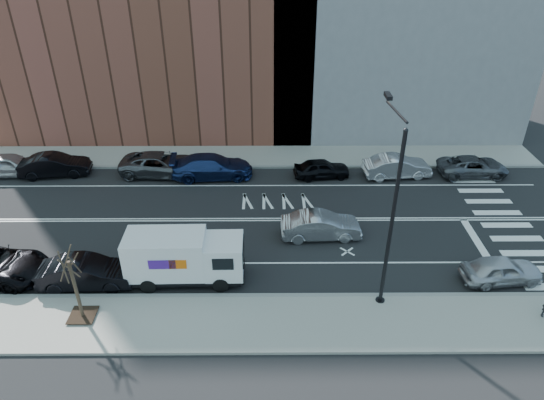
{
  "coord_description": "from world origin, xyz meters",
  "views": [
    {
      "loc": [
        1.68,
        -24.98,
        16.28
      ],
      "look_at": [
        1.82,
        -0.0,
        1.4
      ],
      "focal_mm": 32.0,
      "sensor_mm": 36.0,
      "label": 1
    }
  ],
  "objects_px": {
    "far_parked_b": "(55,165)",
    "driving_sedan": "(321,226)",
    "fedex_van": "(184,257)",
    "far_parked_a": "(10,165)",
    "near_parked_front": "(501,270)"
  },
  "relations": [
    {
      "from": "far_parked_b",
      "to": "driving_sedan",
      "type": "xyz_separation_m",
      "value": [
        18.22,
        -7.76,
        -0.04
      ]
    },
    {
      "from": "fedex_van",
      "to": "driving_sedan",
      "type": "bearing_deg",
      "value": 26.55
    },
    {
      "from": "far_parked_a",
      "to": "far_parked_b",
      "type": "height_order",
      "value": "far_parked_a"
    },
    {
      "from": "far_parked_b",
      "to": "driving_sedan",
      "type": "relative_size",
      "value": 1.05
    },
    {
      "from": "fedex_van",
      "to": "far_parked_a",
      "type": "xyz_separation_m",
      "value": [
        -14.16,
        11.6,
        -0.62
      ]
    },
    {
      "from": "far_parked_a",
      "to": "far_parked_b",
      "type": "xyz_separation_m",
      "value": [
        3.2,
        -0.07,
        -0.01
      ]
    },
    {
      "from": "far_parked_b",
      "to": "far_parked_a",
      "type": "bearing_deg",
      "value": 81.13
    },
    {
      "from": "far_parked_b",
      "to": "fedex_van",
      "type": "bearing_deg",
      "value": -144.11
    },
    {
      "from": "driving_sedan",
      "to": "far_parked_a",
      "type": "bearing_deg",
      "value": 66.92
    },
    {
      "from": "far_parked_b",
      "to": "near_parked_front",
      "type": "height_order",
      "value": "far_parked_b"
    },
    {
      "from": "driving_sedan",
      "to": "fedex_van",
      "type": "bearing_deg",
      "value": 114.46
    },
    {
      "from": "far_parked_a",
      "to": "driving_sedan",
      "type": "distance_m",
      "value": 22.8
    },
    {
      "from": "far_parked_b",
      "to": "driving_sedan",
      "type": "bearing_deg",
      "value": -120.71
    },
    {
      "from": "far_parked_a",
      "to": "driving_sedan",
      "type": "height_order",
      "value": "far_parked_a"
    },
    {
      "from": "far_parked_b",
      "to": "near_parked_front",
      "type": "distance_m",
      "value": 29.46
    }
  ]
}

